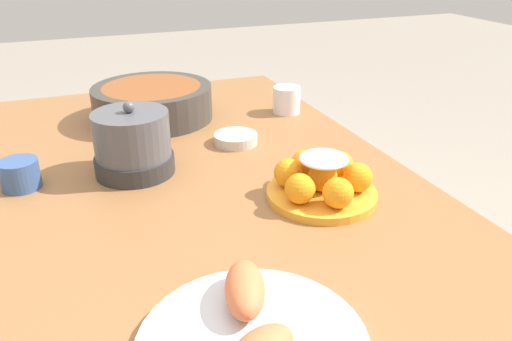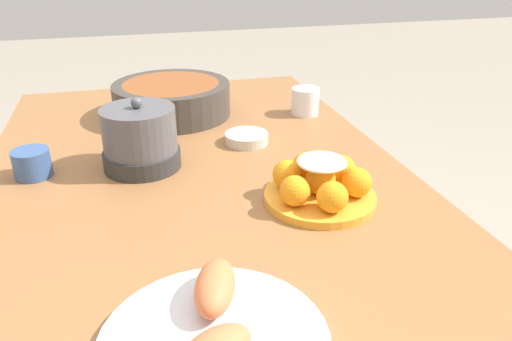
% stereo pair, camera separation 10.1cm
% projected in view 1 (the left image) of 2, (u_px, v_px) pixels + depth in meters
% --- Properties ---
extents(dining_table, '(1.48, 0.91, 0.76)m').
position_uv_depth(dining_table, '(197.00, 217.00, 1.10)').
color(dining_table, '#936038').
rests_on(dining_table, ground_plane).
extents(cake_plate, '(0.22, 0.22, 0.09)m').
position_uv_depth(cake_plate, '(322.00, 181.00, 0.98)').
color(cake_plate, gold).
rests_on(cake_plate, dining_table).
extents(serving_bowl, '(0.33, 0.33, 0.09)m').
position_uv_depth(serving_bowl, '(153.00, 101.00, 1.39)').
color(serving_bowl, '#3D3833').
rests_on(serving_bowl, dining_table).
extents(sauce_bowl, '(0.11, 0.11, 0.03)m').
position_uv_depth(sauce_bowl, '(236.00, 138.00, 1.24)').
color(sauce_bowl, beige).
rests_on(sauce_bowl, dining_table).
extents(seafood_platter, '(0.30, 0.30, 0.06)m').
position_uv_depth(seafood_platter, '(252.00, 335.00, 0.63)').
color(seafood_platter, silver).
rests_on(seafood_platter, dining_table).
extents(cup_near, '(0.08, 0.08, 0.08)m').
position_uv_depth(cup_near, '(287.00, 100.00, 1.44)').
color(cup_near, white).
rests_on(cup_near, dining_table).
extents(cup_far, '(0.08, 0.08, 0.06)m').
position_uv_depth(cup_far, '(20.00, 174.00, 1.01)').
color(cup_far, '#38568E').
rests_on(cup_far, dining_table).
extents(warming_pot, '(0.17, 0.17, 0.16)m').
position_uv_depth(warming_pot, '(133.00, 144.00, 1.06)').
color(warming_pot, '#2D2D2D').
rests_on(warming_pot, dining_table).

